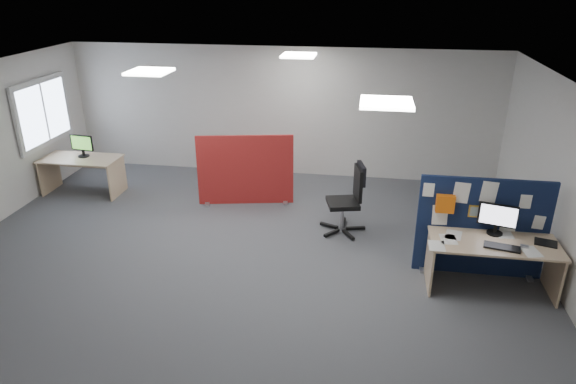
# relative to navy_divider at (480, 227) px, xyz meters

# --- Properties ---
(floor) EXTENTS (9.00, 9.00, 0.00)m
(floor) POSITION_rel_navy_divider_xyz_m (-3.46, 0.12, -0.75)
(floor) COLOR #525459
(floor) RESTS_ON ground
(ceiling) EXTENTS (9.00, 7.00, 0.02)m
(ceiling) POSITION_rel_navy_divider_xyz_m (-3.46, 0.12, 1.95)
(ceiling) COLOR white
(ceiling) RESTS_ON wall_back
(wall_back) EXTENTS (9.00, 0.02, 2.70)m
(wall_back) POSITION_rel_navy_divider_xyz_m (-3.46, 3.62, 0.60)
(wall_back) COLOR silver
(wall_back) RESTS_ON floor
(wall_front) EXTENTS (9.00, 0.02, 2.70)m
(wall_front) POSITION_rel_navy_divider_xyz_m (-3.46, -3.38, 0.60)
(wall_front) COLOR silver
(wall_front) RESTS_ON floor
(wall_right) EXTENTS (0.02, 7.00, 2.70)m
(wall_right) POSITION_rel_navy_divider_xyz_m (1.04, 0.12, 0.60)
(wall_right) COLOR silver
(wall_right) RESTS_ON floor
(window) EXTENTS (0.06, 1.70, 1.30)m
(window) POSITION_rel_navy_divider_xyz_m (-7.89, 2.12, 0.80)
(window) COLOR white
(window) RESTS_ON wall_left
(ceiling_lights) EXTENTS (4.10, 4.10, 0.04)m
(ceiling_lights) POSITION_rel_navy_divider_xyz_m (-3.13, 0.79, 1.92)
(ceiling_lights) COLOR white
(ceiling_lights) RESTS_ON ceiling
(navy_divider) EXTENTS (1.80, 0.30, 1.48)m
(navy_divider) POSITION_rel_navy_divider_xyz_m (0.00, 0.00, 0.00)
(navy_divider) COLOR #10193C
(navy_divider) RESTS_ON floor
(main_desk) EXTENTS (1.68, 0.75, 0.73)m
(main_desk) POSITION_rel_navy_divider_xyz_m (0.12, -0.36, -0.20)
(main_desk) COLOR #CFAD84
(main_desk) RESTS_ON floor
(monitor_main) EXTENTS (0.50, 0.21, 0.44)m
(monitor_main) POSITION_rel_navy_divider_xyz_m (0.17, -0.14, 0.23)
(monitor_main) COLOR black
(monitor_main) RESTS_ON main_desk
(keyboard) EXTENTS (0.48, 0.28, 0.02)m
(keyboard) POSITION_rel_navy_divider_xyz_m (0.18, -0.54, -0.01)
(keyboard) COLOR black
(keyboard) RESTS_ON main_desk
(mouse) EXTENTS (0.11, 0.08, 0.03)m
(mouse) POSITION_rel_navy_divider_xyz_m (0.47, -0.48, -0.01)
(mouse) COLOR #A6A6AC
(mouse) RESTS_ON main_desk
(paper_tray) EXTENTS (0.33, 0.29, 0.01)m
(paper_tray) POSITION_rel_navy_divider_xyz_m (0.78, -0.32, -0.01)
(paper_tray) COLOR black
(paper_tray) RESTS_ON main_desk
(red_divider) EXTENTS (1.76, 0.40, 1.34)m
(red_divider) POSITION_rel_navy_divider_xyz_m (-3.84, 1.90, -0.09)
(red_divider) COLOR maroon
(red_divider) RESTS_ON floor
(second_desk) EXTENTS (1.50, 0.75, 0.73)m
(second_desk) POSITION_rel_navy_divider_xyz_m (-7.14, 1.94, -0.20)
(second_desk) COLOR #CFAD84
(second_desk) RESTS_ON floor
(monitor_second) EXTENTS (0.48, 0.22, 0.43)m
(monitor_second) POSITION_rel_navy_divider_xyz_m (-7.11, 1.99, 0.22)
(monitor_second) COLOR black
(monitor_second) RESTS_ON second_desk
(office_chair) EXTENTS (0.78, 0.76, 1.18)m
(office_chair) POSITION_rel_navy_divider_xyz_m (-1.86, 1.05, -0.08)
(office_chair) COLOR black
(office_chair) RESTS_ON floor
(desk_papers) EXTENTS (1.42, 0.80, 0.00)m
(desk_papers) POSITION_rel_navy_divider_xyz_m (-0.14, -0.40, -0.02)
(desk_papers) COLOR white
(desk_papers) RESTS_ON main_desk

